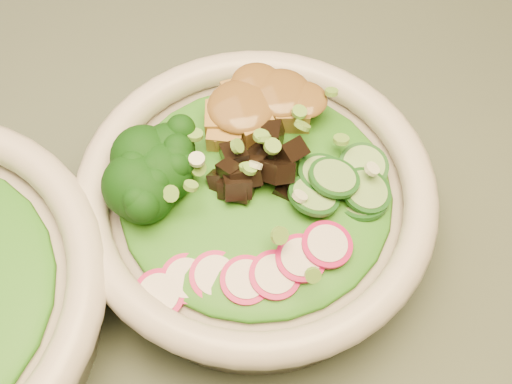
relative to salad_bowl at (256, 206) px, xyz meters
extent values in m
cube|color=#434F42|center=(-0.05, -0.08, -0.05)|extent=(1.20, 0.80, 0.03)
cylinder|color=beige|center=(0.00, 0.00, -0.01)|extent=(0.23, 0.23, 0.05)
torus|color=beige|center=(0.00, 0.00, 0.02)|extent=(0.26, 0.26, 0.03)
ellipsoid|color=#216715|center=(0.00, 0.00, 0.02)|extent=(0.20, 0.20, 0.02)
ellipsoid|color=brown|center=(0.02, 0.06, 0.04)|extent=(0.07, 0.05, 0.02)
camera|label=1|loc=(-0.06, -0.26, 0.45)|focal=50.00mm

